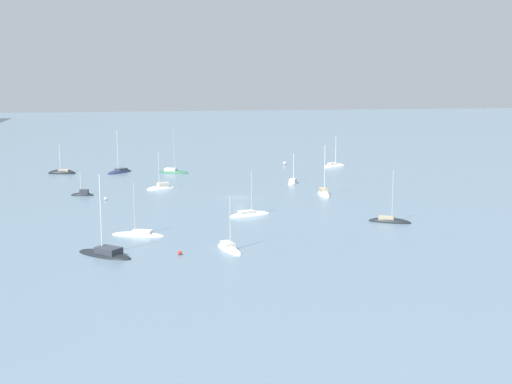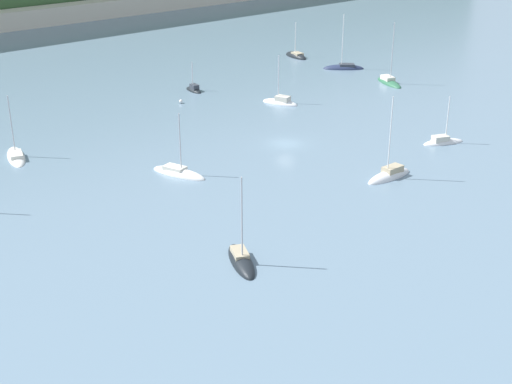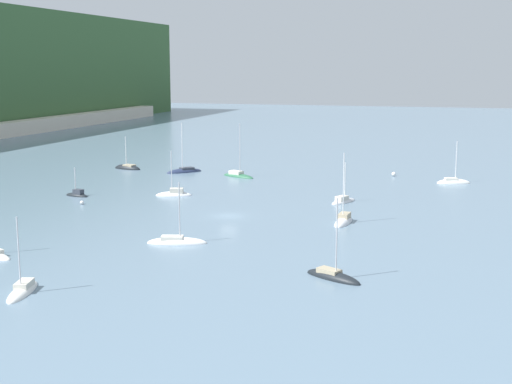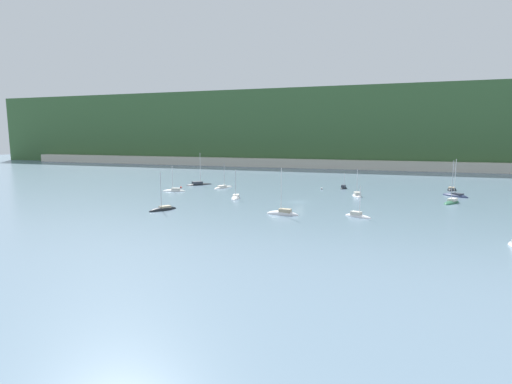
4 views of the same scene
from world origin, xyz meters
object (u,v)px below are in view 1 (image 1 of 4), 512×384
Objects in this scene: sailboat_2 at (120,172)px; sailboat_11 at (293,183)px; sailboat_1 at (390,222)px; mooring_buoy_0 at (106,199)px; sailboat_9 at (138,235)px; sailboat_7 at (324,194)px; sailboat_10 at (105,254)px; mooring_buoy_2 at (285,163)px; sailboat_0 at (250,215)px; mooring_buoy_1 at (180,253)px; sailboat_8 at (229,249)px; sailboat_12 at (62,173)px; sailboat_5 at (161,188)px; sailboat_6 at (173,172)px; sailboat_4 at (334,166)px; sailboat_3 at (83,195)px.

sailboat_11 is (-23.06, -37.25, 0.04)m from sailboat_2.
sailboat_1 is 15.38× the size of mooring_buoy_0.
mooring_buoy_0 is at bearing -59.23° from sailboat_9.
mooring_buoy_0 is (1.22, 41.99, 0.17)m from sailboat_7.
mooring_buoy_2 is (85.61, -42.49, 0.26)m from sailboat_10.
sailboat_1 reaches higher than sailboat_0.
sailboat_7 is 51.71m from mooring_buoy_1.
sailboat_8 is (-13.35, 27.78, 0.02)m from sailboat_1.
sailboat_11 is at bearing 168.38° from sailboat_12.
sailboat_11 is 56.00m from sailboat_12.
mooring_buoy_0 is at bearing 126.73° from sailboat_0.
sailboat_7 reaches higher than mooring_buoy_0.
sailboat_0 is 1.03× the size of sailboat_8.
sailboat_5 is 33.65m from sailboat_7.
sailboat_6 reaches higher than mooring_buoy_1.
sailboat_12 is (0.82, 13.39, -0.03)m from sailboat_2.
sailboat_1 is 0.84× the size of sailboat_2.
sailboat_12 is at bearing 158.69° from sailboat_1.
sailboat_4 is 10.67× the size of mooring_buoy_2.
sailboat_3 is 0.65× the size of sailboat_5.
sailboat_10 is 18.85× the size of mooring_buoy_0.
sailboat_1 is at bearing -178.59° from mooring_buoy_2.
mooring_buoy_0 is at bearing -88.95° from sailboat_7.
mooring_buoy_2 is (32.90, -33.07, 0.27)m from sailboat_5.
sailboat_10 reaches higher than mooring_buoy_0.
sailboat_6 reaches higher than sailboat_8.
sailboat_8 is at bearing -126.64° from sailboat_1.
sailboat_4 is 1.03× the size of sailboat_9.
sailboat_1 is at bearing -121.34° from mooring_buoy_0.
sailboat_2 is 12.80m from sailboat_6.
sailboat_3 is 47.17m from sailboat_7.
sailboat_9 reaches higher than sailboat_4.
sailboat_7 is 0.95× the size of sailboat_10.
sailboat_5 is at bearing 0.29° from mooring_buoy_1.
sailboat_8 is at bearing 80.44° from sailboat_5.
sailboat_12 is 83.59m from mooring_buoy_1.
sailboat_0 is 10.19× the size of mooring_buoy_2.
sailboat_8 is at bearing 163.09° from mooring_buoy_2.
sailboat_11 is 63.23m from mooring_buoy_1.
sailboat_11 is (2.46, -28.42, -0.01)m from sailboat_5.
sailboat_0 is 1.01× the size of sailboat_5.
sailboat_6 is at bearing -112.92° from sailboat_3.
mooring_buoy_2 is (30.43, -4.65, 0.29)m from sailboat_11.
sailboat_6 is (-4.23, 41.01, 0.06)m from sailboat_4.
sailboat_2 is 1.35× the size of sailboat_8.
sailboat_4 is 29.67m from sailboat_11.
sailboat_10 is 19.83× the size of mooring_buoy_1.
sailboat_8 is 84.24m from sailboat_12.
sailboat_7 is at bearing 89.70° from sailboat_2.
mooring_buoy_0 is at bearing 29.43° from sailboat_5.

